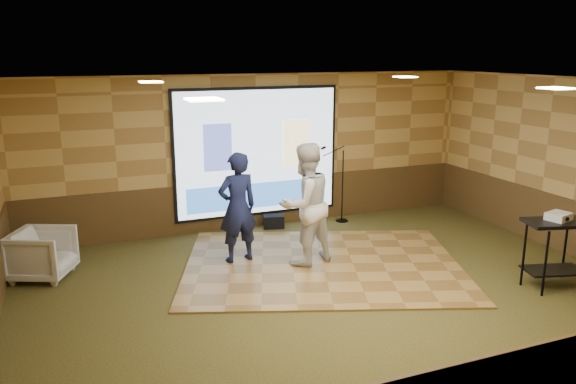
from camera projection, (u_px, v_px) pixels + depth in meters
name	position (u px, v px, depth m)	size (l,w,h in m)	color
ground	(335.00, 293.00, 8.16)	(9.00, 9.00, 0.00)	#273317
room_shell	(338.00, 151.00, 7.64)	(9.04, 7.04, 3.02)	tan
wainscot_back	(258.00, 203.00, 11.17)	(9.00, 0.04, 0.95)	#523A1B
wainscot_right	(569.00, 227.00, 9.66)	(0.04, 7.00, 0.95)	#523A1B
projector_screen	(258.00, 154.00, 10.89)	(3.32, 0.06, 2.52)	black
downlight_nw	(151.00, 82.00, 8.26)	(0.32, 0.32, 0.02)	#FFE7BF
downlight_ne	(405.00, 77.00, 9.84)	(0.32, 0.32, 0.02)	#FFE7BF
downlight_sw	(204.00, 99.00, 5.29)	(0.32, 0.32, 0.02)	#FFE7BF
downlight_se	(556.00, 88.00, 6.87)	(0.32, 0.32, 0.02)	#FFE7BF
dance_floor	(323.00, 264.00, 9.19)	(4.44, 3.38, 0.03)	olive
player_left	(238.00, 207.00, 9.11)	(0.67, 0.44, 1.83)	#161C45
player_right	(305.00, 204.00, 9.00)	(0.96, 0.75, 1.98)	silver
av_table	(558.00, 240.00, 8.21)	(0.97, 0.51, 1.02)	black
projector	(559.00, 216.00, 8.17)	(0.33, 0.27, 0.11)	silver
mic_stand	(340.00, 198.00, 11.45)	(0.63, 0.26, 1.60)	black
banquet_chair	(42.00, 254.00, 8.61)	(0.82, 0.84, 0.77)	gray
duffel_bag	(274.00, 221.00, 11.14)	(0.40, 0.27, 0.25)	black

